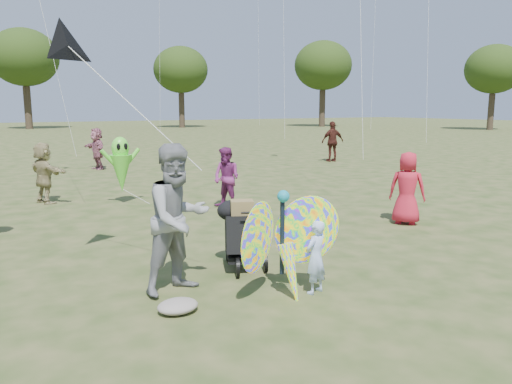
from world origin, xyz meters
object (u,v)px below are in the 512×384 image
crowd_j (97,149)px  butterfly_kite (286,246)px  crowd_e (227,178)px  child_girl (316,257)px  crowd_a (407,188)px  jogging_stroller (239,230)px  crowd_h (333,141)px  adult_man (178,219)px  crowd_d (44,173)px  alien_kite (121,167)px

crowd_j → butterfly_kite: 15.16m
crowd_e → crowd_j: 9.54m
crowd_j → child_girl: bearing=-11.2°
child_girl → butterfly_kite: bearing=-25.9°
child_girl → crowd_a: bearing=-168.0°
child_girl → butterfly_kite: 0.49m
child_girl → jogging_stroller: bearing=-92.3°
crowd_h → crowd_e: bearing=49.0°
adult_man → crowd_h: size_ratio=1.11×
butterfly_kite → crowd_d: bearing=101.8°
alien_kite → child_girl: bearing=-85.9°
crowd_a → crowd_d: bearing=7.0°
crowd_e → jogging_stroller: 4.67m
crowd_a → jogging_stroller: size_ratio=1.36×
child_girl → crowd_h: bearing=-146.3°
crowd_a → crowd_h: 12.22m
crowd_d → butterfly_kite: (1.80, -8.60, -0.09)m
child_girl → crowd_h: 16.48m
crowd_d → alien_kite: bearing=-144.3°
crowd_a → jogging_stroller: bearing=62.2°
crowd_h → jogging_stroller: crowd_h is taller
crowd_h → alien_kite: size_ratio=1.05×
crowd_a → crowd_h: crowd_h is taller
crowd_h → crowd_j: size_ratio=1.10×
adult_man → butterfly_kite: size_ratio=1.16×
crowd_a → butterfly_kite: crowd_a is taller
alien_kite → crowd_d: bearing=146.3°
crowd_d → crowd_j: size_ratio=0.96×
crowd_h → butterfly_kite: crowd_h is taller
crowd_a → crowd_e: 4.30m
adult_man → jogging_stroller: (1.18, 0.47, -0.40)m
crowd_e → crowd_j: size_ratio=0.91×
adult_man → crowd_j: size_ratio=1.22×
crowd_d → crowd_e: (3.80, -2.96, -0.04)m
adult_man → crowd_d: 7.70m
crowd_j → adult_man: bearing=-17.6°
crowd_j → crowd_e: bearing=-3.1°
butterfly_kite → adult_man: bearing=140.3°
adult_man → crowd_e: 5.66m
crowd_d → crowd_e: bearing=-148.5°
crowd_d → crowd_j: bearing=-44.0°
crowd_e → butterfly_kite: (-2.00, -5.64, -0.05)m
crowd_j → alien_kite: 7.75m
crowd_j → butterfly_kite: (-1.02, -15.13, -0.12)m
crowd_a → butterfly_kite: size_ratio=0.90×
crowd_a → alien_kite: alien_kite is taller
child_girl → crowd_d: crowd_d is taller
crowd_d → jogging_stroller: (1.86, -7.20, -0.18)m
butterfly_kite → alien_kite: alien_kite is taller
alien_kite → crowd_j: bearing=81.7°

